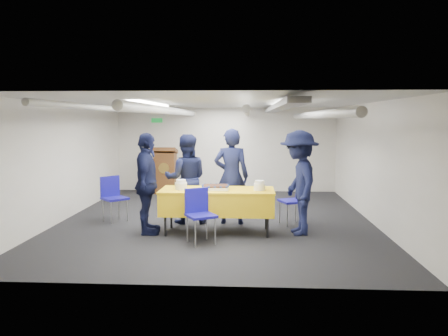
{
  "coord_description": "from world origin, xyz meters",
  "views": [
    {
      "loc": [
        0.63,
        -8.49,
        1.97
      ],
      "look_at": [
        0.16,
        -0.2,
        1.05
      ],
      "focal_mm": 35.0,
      "sensor_mm": 36.0,
      "label": 1
    }
  ],
  "objects": [
    {
      "name": "sailor_d",
      "position": [
        1.49,
        -1.02,
        0.9
      ],
      "size": [
        0.78,
        1.22,
        1.8
      ],
      "primitive_type": "imported",
      "rotation": [
        0.0,
        0.0,
        -1.47
      ],
      "color": "black",
      "rests_on": "ground"
    },
    {
      "name": "chair_near",
      "position": [
        -0.16,
        -1.62,
        0.53
      ],
      "size": [
        0.57,
        0.57,
        0.87
      ],
      "color": "gray",
      "rests_on": "ground"
    },
    {
      "name": "sailor_b",
      "position": [
        -0.56,
        -0.3,
        0.85
      ],
      "size": [
        0.89,
        0.73,
        1.7
      ],
      "primitive_type": "imported",
      "rotation": [
        0.0,
        0.0,
        3.26
      ],
      "color": "black",
      "rests_on": "ground"
    },
    {
      "name": "chair_left",
      "position": [
        -2.02,
        -0.22,
        0.53
      ],
      "size": [
        0.59,
        0.59,
        0.87
      ],
      "color": "gray",
      "rests_on": "ground"
    },
    {
      "name": "ground",
      "position": [
        0.0,
        0.0,
        0.0
      ],
      "size": [
        7.0,
        7.0,
        0.0
      ],
      "primitive_type": "plane",
      "color": "black",
      "rests_on": "ground"
    },
    {
      "name": "chair_right",
      "position": [
        1.53,
        -0.33,
        0.53
      ],
      "size": [
        0.54,
        0.54,
        0.87
      ],
      "color": "gray",
      "rests_on": "ground"
    },
    {
      "name": "podium",
      "position": [
        -1.6,
        3.05,
        0.61
      ],
      "size": [
        0.62,
        0.53,
        1.25
      ],
      "color": "brown",
      "rests_on": "ground"
    },
    {
      "name": "sheet_cake",
      "position": [
        0.06,
        -1.07,
        0.81
      ],
      "size": [
        0.47,
        0.36,
        0.08
      ],
      "color": "white",
      "rests_on": "serving_table"
    },
    {
      "name": "sailor_a",
      "position": [
        0.31,
        -0.31,
        0.9
      ],
      "size": [
        0.68,
        0.47,
        1.81
      ],
      "primitive_type": "imported",
      "rotation": [
        0.0,
        0.0,
        3.09
      ],
      "color": "black",
      "rests_on": "ground"
    },
    {
      "name": "room_shell",
      "position": [
        0.09,
        0.41,
        1.81
      ],
      "size": [
        6.0,
        7.0,
        2.3
      ],
      "color": "silver",
      "rests_on": "ground"
    },
    {
      "name": "serving_table",
      "position": [
        0.09,
        -1.03,
        0.56
      ],
      "size": [
        1.97,
        0.82,
        0.77
      ],
      "color": "black",
      "rests_on": "ground"
    },
    {
      "name": "plate_stack_left",
      "position": [
        -0.54,
        -1.08,
        0.85
      ],
      "size": [
        0.21,
        0.21,
        0.17
      ],
      "color": "white",
      "rests_on": "serving_table"
    },
    {
      "name": "sailor_c",
      "position": [
        -1.12,
        -1.15,
        0.88
      ],
      "size": [
        0.54,
        1.07,
        1.75
      ],
      "primitive_type": "imported",
      "rotation": [
        0.0,
        0.0,
        1.68
      ],
      "color": "black",
      "rests_on": "ground"
    },
    {
      "name": "plate_stack_right",
      "position": [
        0.82,
        -1.08,
        0.85
      ],
      "size": [
        0.2,
        0.2,
        0.17
      ],
      "color": "white",
      "rests_on": "serving_table"
    }
  ]
}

